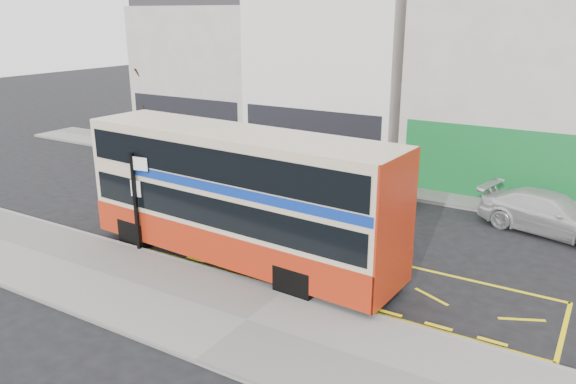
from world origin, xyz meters
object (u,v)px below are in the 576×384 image
Objects in this scene: double_decker_bus at (239,195)px; car_silver at (244,158)px; car_white at (551,214)px; bus_stop_post at (136,193)px; car_grey at (358,183)px; street_tree_left at (150,77)px.

car_silver is at bearing 128.05° from double_decker_bus.
bus_stop_post is at bearing 140.95° from car_white.
car_grey is (0.65, 7.70, -1.50)m from double_decker_bus.
double_decker_bus is 3.30× the size of bus_stop_post.
car_white is 22.95m from street_tree_left.
car_white reaches higher than car_silver.
double_decker_bus reaches higher than bus_stop_post.
double_decker_bus is 3.42m from bus_stop_post.
street_tree_left reaches higher than car_silver.
bus_stop_post is 16.65m from street_tree_left.
street_tree_left is (-14.32, 11.11, 1.79)m from double_decker_bus.
car_grey is at bearing 59.37° from bus_stop_post.
double_decker_bus is at bearing 12.66° from bus_stop_post.
double_decker_bus reaches higher than car_silver.
car_white is at bearing 31.19° from bus_stop_post.
double_decker_bus is 10.99m from car_silver.
street_tree_left is at bearing 145.60° from double_decker_bus.
bus_stop_post is 10.62m from car_silver.
double_decker_bus is 7.87m from car_grey.
car_silver is 0.68× the size of street_tree_left.
bus_stop_post is at bearing -156.90° from double_decker_bus.
car_white is at bearing -8.37° from street_tree_left.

